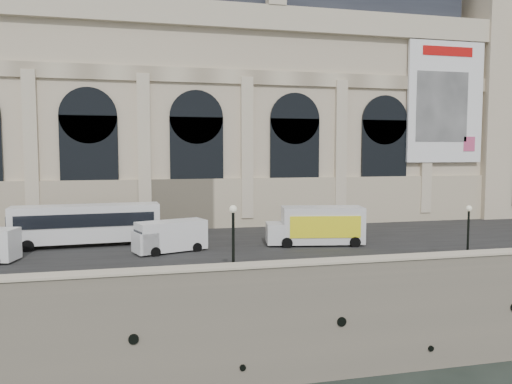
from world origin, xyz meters
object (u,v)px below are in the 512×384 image
box_truck (317,226)px  lamp_right (468,235)px  van_c (167,237)px  lamp_left (233,243)px  bus_left (87,223)px

box_truck → lamp_right: (7.74, -8.67, 0.40)m
van_c → lamp_left: bearing=-70.0°
box_truck → bus_left: bearing=168.4°
van_c → lamp_left: (3.36, -9.22, 1.02)m
van_c → box_truck: 12.12m
lamp_right → box_truck: bearing=131.8°
box_truck → lamp_right: bearing=-48.2°
box_truck → lamp_left: 12.94m
van_c → lamp_right: lamp_right is taller
bus_left → box_truck: 18.67m
van_c → bus_left: bearing=146.9°
bus_left → lamp_right: 28.84m
van_c → box_truck: bearing=1.3°
bus_left → lamp_right: (26.03, -12.41, 0.10)m
van_c → lamp_right: size_ratio=1.44×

